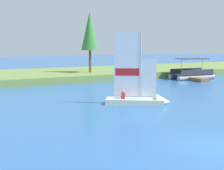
{
  "coord_description": "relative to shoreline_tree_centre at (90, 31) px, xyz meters",
  "views": [
    {
      "loc": [
        -9.97,
        -9.42,
        4.66
      ],
      "look_at": [
        0.66,
        12.62,
        1.2
      ],
      "focal_mm": 47.52,
      "sensor_mm": 36.0,
      "label": 1
    }
  ],
  "objects": [
    {
      "name": "shore_bank",
      "position": [
        -4.39,
        2.86,
        -5.79
      ],
      "size": [
        80.0,
        13.39,
        0.83
      ],
      "primitive_type": "cube",
      "color": "olive",
      "rests_on": "ground"
    },
    {
      "name": "ground_plane",
      "position": [
        -4.39,
        -27.02,
        -6.21
      ],
      "size": [
        200.0,
        200.0,
        0.0
      ],
      "primitive_type": "plane",
      "color": "#2D609E"
    },
    {
      "name": "sailboat",
      "position": [
        -2.44,
        -17.39,
        -5.74
      ],
      "size": [
        4.92,
        3.61,
        6.13
      ],
      "rotation": [
        0.0,
        0.0,
        -0.53
      ],
      "color": "silver",
      "rests_on": "ground"
    },
    {
      "name": "pontoon_boat",
      "position": [
        11.97,
        -6.02,
        -5.53
      ],
      "size": [
        5.69,
        2.74,
        2.7
      ],
      "rotation": [
        0.0,
        0.0,
        -0.04
      ],
      "color": "#B2B2B7",
      "rests_on": "ground"
    },
    {
      "name": "shoreline_tree_centre",
      "position": [
        0.0,
        0.0,
        0.0
      ],
      "size": [
        2.28,
        2.28,
        7.89
      ],
      "color": "brown",
      "rests_on": "shore_bank"
    },
    {
      "name": "wooden_dock",
      "position": [
        11.2,
        -6.4,
        -6.01
      ],
      "size": [
        1.47,
        6.11,
        0.41
      ],
      "primitive_type": "cube",
      "color": "brown",
      "rests_on": "ground"
    }
  ]
}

